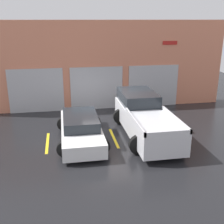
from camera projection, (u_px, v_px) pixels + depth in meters
ground_plane at (108, 126)px, 14.39m from camera, size 28.00×28.00×0.00m
shophouse_building at (99, 66)px, 16.66m from camera, size 15.39×0.68×5.16m
pickup_truck at (144, 117)px, 13.14m from camera, size 2.42×5.60×1.75m
sedan_white at (81, 129)px, 12.49m from camera, size 2.15×4.57×1.17m
parking_stripe_far_left at (47, 143)px, 12.40m from camera, size 0.12×2.20×0.01m
parking_stripe_left at (114, 138)px, 12.89m from camera, size 0.12×2.20×0.01m
parking_stripe_centre at (175, 134)px, 13.39m from camera, size 0.12×2.20×0.01m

